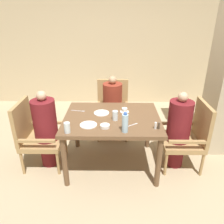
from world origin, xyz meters
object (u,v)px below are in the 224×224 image
object	(u,v)px
plate_main_left	(101,113)
glass_tall_near	(67,128)
teacup_with_saucer	(125,110)
water_bottle	(125,123)
diner_in_right_chair	(178,130)
glass_tall_mid	(115,116)
chair_left_side	(36,134)
diner_in_far_chair	(113,107)
chair_far_side	(113,107)
plate_main_right	(88,125)
bowl_small	(105,126)
chair_right_side	(189,135)
diner_in_left_chair	(46,129)

from	to	relation	value
plate_main_left	glass_tall_near	world-z (taller)	glass_tall_near
teacup_with_saucer	water_bottle	world-z (taller)	water_bottle
diner_in_right_chair	glass_tall_near	bearing A→B (deg)	-163.61
glass_tall_mid	chair_left_side	bearing A→B (deg)	175.43
diner_in_far_chair	glass_tall_mid	world-z (taller)	diner_in_far_chair
plate_main_left	water_bottle	bearing A→B (deg)	-59.06
chair_far_side	diner_in_far_chair	distance (m)	0.17
diner_in_far_chair	diner_in_right_chair	xyz separation A→B (m)	(0.92, -0.78, 0.00)
chair_far_side	diner_in_right_chair	xyz separation A→B (m)	(0.92, -0.94, 0.08)
water_bottle	glass_tall_mid	xyz separation A→B (m)	(-0.11, 0.30, -0.05)
diner_in_right_chair	glass_tall_mid	xyz separation A→B (m)	(-0.87, -0.09, 0.26)
plate_main_right	bowl_small	distance (m)	0.22
chair_right_side	bowl_small	bearing A→B (deg)	-165.69
chair_right_side	chair_far_side	bearing A→B (deg)	138.73
chair_left_side	chair_far_side	world-z (taller)	same
chair_right_side	glass_tall_mid	xyz separation A→B (m)	(-1.03, -0.09, 0.33)
chair_far_side	glass_tall_mid	size ratio (longest dim) A/B	7.54
plate_main_left	plate_main_right	bearing A→B (deg)	-111.98
plate_main_right	glass_tall_near	bearing A→B (deg)	-141.53
chair_left_side	plate_main_left	xyz separation A→B (m)	(0.92, 0.11, 0.28)
plate_main_right	bowl_small	bearing A→B (deg)	-14.15
diner_in_far_chair	glass_tall_near	distance (m)	1.34
chair_left_side	water_bottle	bearing A→B (deg)	-17.79
glass_tall_near	diner_in_right_chair	bearing A→B (deg)	16.39
chair_left_side	water_bottle	xyz separation A→B (m)	(1.23, -0.39, 0.39)
chair_left_side	plate_main_right	size ratio (longest dim) A/B	4.55
teacup_with_saucer	glass_tall_mid	distance (m)	0.29
diner_in_left_chair	glass_tall_mid	bearing A→B (deg)	-5.31
plate_main_right	teacup_with_saucer	distance (m)	0.62
teacup_with_saucer	bowl_small	distance (m)	0.52
glass_tall_near	glass_tall_mid	bearing A→B (deg)	30.73
diner_in_far_chair	water_bottle	world-z (taller)	diner_in_far_chair
plate_main_right	diner_in_right_chair	bearing A→B (deg)	11.32
diner_in_right_chair	bowl_small	size ratio (longest dim) A/B	9.52
diner_in_left_chair	glass_tall_near	size ratio (longest dim) A/B	8.83
diner_in_far_chair	chair_right_side	distance (m)	1.33
teacup_with_saucer	chair_left_side	bearing A→B (deg)	-172.58
plate_main_left	teacup_with_saucer	world-z (taller)	teacup_with_saucer
chair_right_side	water_bottle	bearing A→B (deg)	-156.69
chair_left_side	bowl_small	xyz separation A→B (m)	(0.99, -0.29, 0.29)
glass_tall_near	glass_tall_mid	xyz separation A→B (m)	(0.56, 0.33, 0.00)
water_bottle	glass_tall_near	bearing A→B (deg)	-177.68
teacup_with_saucer	water_bottle	bearing A→B (deg)	-91.95
diner_in_left_chair	teacup_with_saucer	world-z (taller)	diner_in_left_chair
diner_in_far_chair	plate_main_right	world-z (taller)	diner_in_far_chair
glass_tall_mid	water_bottle	bearing A→B (deg)	-69.48
chair_far_side	diner_in_right_chair	distance (m)	1.31
chair_right_side	chair_left_side	bearing A→B (deg)	180.00
plate_main_left	glass_tall_mid	bearing A→B (deg)	-46.77
diner_in_right_chair	plate_main_left	xyz separation A→B (m)	(-1.06, 0.11, 0.20)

